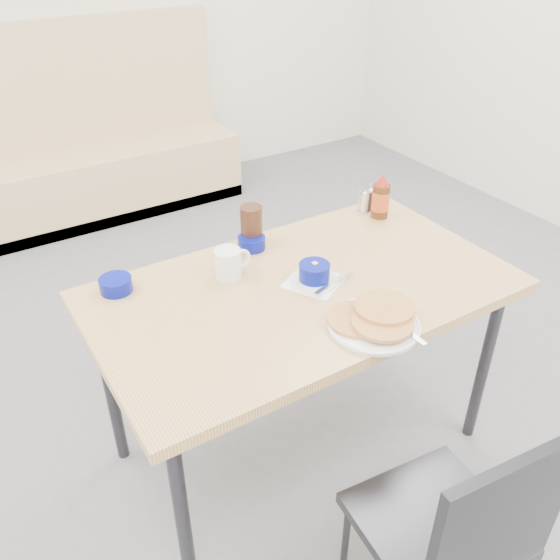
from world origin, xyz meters
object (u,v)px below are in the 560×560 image
booth_bench (93,161)px  amber_tumbler (251,226)px  diner_chair (458,529)px  condiment_caddy (367,201)px  grits_setting (315,274)px  butter_bowl (252,243)px  dining_table (303,302)px  creamer_bowl (116,285)px  coffee_mug (229,263)px  syrup_bottle (381,198)px  pancake_plate (374,321)px

booth_bench → amber_tumbler: size_ratio=12.40×
booth_bench → diner_chair: booth_bench is taller
diner_chair → condiment_caddy: bearing=67.8°
grits_setting → butter_bowl: (-0.06, 0.31, -0.01)m
dining_table → creamer_bowl: size_ratio=13.09×
grits_setting → butter_bowl: size_ratio=2.44×
dining_table → creamer_bowl: creamer_bowl is taller
grits_setting → condiment_caddy: 0.60m
booth_bench → dining_table: 2.56m
creamer_bowl → condiment_caddy: (1.08, 0.03, 0.01)m
creamer_bowl → amber_tumbler: bearing=3.7°
booth_bench → diner_chair: size_ratio=2.19×
grits_setting → amber_tumbler: size_ratio=1.63×
butter_bowl → amber_tumbler: bearing=58.8°
coffee_mug → amber_tumbler: (0.17, 0.15, 0.02)m
dining_table → syrup_bottle: 0.62m
creamer_bowl → condiment_caddy: size_ratio=1.04×
dining_table → creamer_bowl: (-0.54, 0.31, 0.09)m
dining_table → grits_setting: (0.05, 0.00, 0.09)m
dining_table → coffee_mug: (-0.18, 0.19, 0.11)m
booth_bench → coffee_mug: 2.40m
condiment_caddy → grits_setting: bearing=-161.3°
butter_bowl → diner_chair: bearing=-92.4°
grits_setting → syrup_bottle: (0.50, 0.26, 0.05)m
booth_bench → amber_tumbler: 2.25m
coffee_mug → amber_tumbler: bearing=41.2°
coffee_mug → amber_tumbler: 0.23m
diner_chair → condiment_caddy: diner_chair is taller
butter_bowl → amber_tumbler: 0.06m
amber_tumbler → pancake_plate: bearing=-84.3°
booth_bench → diner_chair: (-0.07, -3.35, 0.15)m
dining_table → booth_bench: bearing=90.0°
dining_table → syrup_bottle: bearing=25.7°
dining_table → pancake_plate: size_ratio=4.68×
diner_chair → grits_setting: diner_chair is taller
pancake_plate → amber_tumbler: bearing=95.7°
grits_setting → creamer_bowl: size_ratio=2.34×
booth_bench → grits_setting: size_ratio=7.59×
pancake_plate → amber_tumbler: amber_tumbler is taller
condiment_caddy → dining_table: bearing=-163.5°
creamer_bowl → butter_bowl: bearing=1.0°
coffee_mug → creamer_bowl: bearing=161.8°
diner_chair → syrup_bottle: size_ratio=4.71×
booth_bench → pancake_plate: 2.86m
butter_bowl → condiment_caddy: 0.57m
diner_chair → amber_tumbler: (0.06, 1.15, 0.34)m
booth_bench → syrup_bottle: 2.39m
dining_table → creamer_bowl: 0.62m
amber_tumbler → syrup_bottle: (0.55, -0.08, 0.00)m
condiment_caddy → syrup_bottle: (0.00, -0.08, 0.04)m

